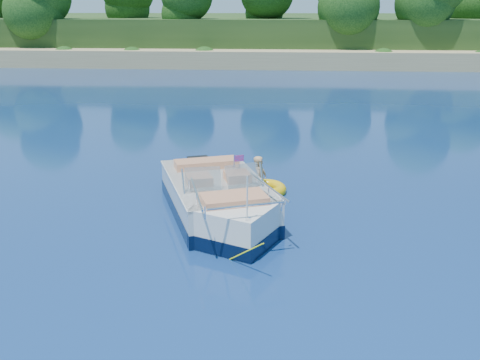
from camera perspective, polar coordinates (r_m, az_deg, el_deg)
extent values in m
plane|color=#0A204C|center=(12.61, 9.42, -5.92)|extent=(160.00, 160.00, 0.00)
cube|color=#998459|center=(49.71, 6.01, 12.61)|extent=(170.00, 8.00, 2.00)
cube|color=black|center=(76.61, 5.60, 14.84)|extent=(170.00, 56.00, 6.00)
cylinder|color=black|center=(54.69, -13.90, 15.41)|extent=(0.44, 0.44, 3.20)
cylinder|color=black|center=(53.53, 6.02, 15.99)|extent=(0.44, 0.44, 3.60)
cube|color=silver|center=(13.72, -2.56, -2.17)|extent=(3.49, 4.63, 1.15)
cube|color=silver|center=(11.96, -0.39, -5.28)|extent=(2.05, 2.05, 1.15)
cube|color=black|center=(13.77, -2.55, -2.79)|extent=(3.53, 4.68, 0.33)
cube|color=black|center=(12.02, -0.38, -5.97)|extent=(2.09, 2.09, 0.33)
cube|color=#A68157|center=(13.91, -2.89, -0.48)|extent=(2.65, 3.32, 0.11)
cube|color=silver|center=(13.54, -2.59, -0.02)|extent=(3.53, 4.65, 0.07)
cube|color=black|center=(15.80, -4.46, 0.72)|extent=(0.70, 0.57, 0.98)
cube|color=#8C9EA5|center=(12.63, -3.98, 0.13)|extent=(0.89, 0.46, 0.53)
cube|color=#8C9EA5|center=(12.86, 0.31, 0.49)|extent=(0.89, 0.66, 0.53)
cube|color=tan|center=(13.18, -4.40, -0.42)|extent=(0.77, 0.77, 0.44)
cube|color=tan|center=(13.40, -0.28, -0.06)|extent=(0.77, 0.77, 0.44)
cube|color=tan|center=(14.55, -3.59, 1.38)|extent=(1.81, 1.16, 0.42)
cube|color=tan|center=(11.94, -0.66, -2.46)|extent=(1.64, 1.27, 0.37)
cylinder|color=silver|center=(10.83, 0.77, -1.90)|extent=(0.04, 0.04, 0.93)
cube|color=red|center=(12.71, -0.12, 2.34)|extent=(0.23, 0.10, 0.15)
cube|color=silver|center=(10.94, 0.84, -4.12)|extent=(0.13, 0.10, 0.05)
cylinder|color=#F3FF1B|center=(10.78, 0.57, -7.69)|extent=(0.78, 0.92, 0.84)
torus|color=#E8B30B|center=(15.31, 2.67, -1.00)|extent=(1.43, 1.43, 0.33)
torus|color=red|center=(15.30, 2.67, -0.94)|extent=(1.18, 1.18, 0.11)
imported|color=tan|center=(15.43, 2.16, -1.16)|extent=(0.49, 0.82, 1.51)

